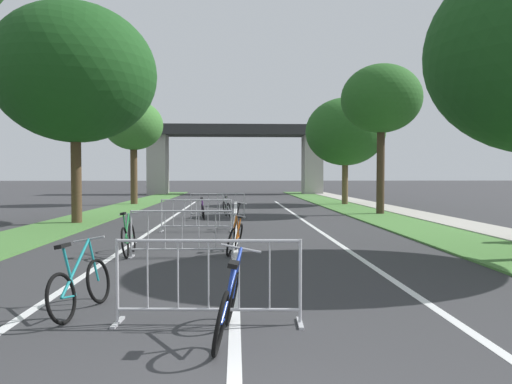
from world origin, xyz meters
TOP-DOWN VIEW (x-y plane):
  - grass_verge_left at (-6.20, 21.24)m, footprint 2.41×51.92m
  - grass_verge_right at (6.20, 21.24)m, footprint 2.41×51.92m
  - sidewalk_path_right at (8.24, 21.24)m, footprint 1.66×51.92m
  - lane_stripe_center at (0.00, 15.02)m, footprint 0.14×30.04m
  - lane_stripe_right_lane at (2.75, 15.02)m, footprint 0.14×30.04m
  - lane_stripe_left_lane at (-2.75, 15.02)m, footprint 0.14×30.04m
  - overpass_bridge at (0.00, 42.91)m, footprint 20.96×3.46m
  - tree_left_oak_near at (-5.96, 15.42)m, footprint 6.00×6.00m
  - tree_left_cypress_far at (-6.26, 26.95)m, footprint 3.60×3.60m
  - tree_right_pine_far at (6.70, 19.06)m, footprint 3.68×3.68m
  - tree_right_maple_mid at (6.73, 26.32)m, footprint 4.86×4.86m
  - crowd_barrier_nearest at (-0.32, 3.16)m, footprint 2.33×0.56m
  - crowd_barrier_second at (-1.18, 7.94)m, footprint 2.32×0.48m
  - crowd_barrier_third at (-1.26, 12.73)m, footprint 2.33×0.55m
  - crowd_barrier_fourth at (-0.76, 17.52)m, footprint 2.33×0.55m
  - bicycle_black_0 at (0.04, 13.16)m, footprint 0.48×1.73m
  - bicycle_blue_1 at (-0.08, 2.60)m, footprint 0.58×1.68m
  - bicycle_silver_2 at (-0.37, 17.99)m, footprint 0.72×1.72m
  - bicycle_orange_3 at (0.00, 8.47)m, footprint 0.48×1.68m
  - bicycle_purple_4 at (-1.35, 17.11)m, footprint 0.53×1.64m
  - bicycle_green_5 at (-2.45, 8.31)m, footprint 0.45×1.67m
  - bicycle_teal_6 at (-2.05, 3.70)m, footprint 0.49×1.62m

SIDE VIEW (x-z plane):
  - lane_stripe_center at x=0.00m, z-range 0.00..0.01m
  - lane_stripe_right_lane at x=2.75m, z-range 0.00..0.01m
  - lane_stripe_left_lane at x=-2.75m, z-range 0.00..0.01m
  - grass_verge_left at x=-6.20m, z-range 0.00..0.05m
  - grass_verge_right at x=6.20m, z-range 0.00..0.05m
  - sidewalk_path_right at x=8.24m, z-range 0.00..0.08m
  - bicycle_purple_4 at x=-1.35m, z-range -0.10..0.80m
  - bicycle_teal_6 at x=-2.05m, z-range -0.12..0.85m
  - bicycle_orange_3 at x=0.00m, z-range -0.13..0.86m
  - bicycle_blue_1 at x=-0.08m, z-range -0.13..0.88m
  - bicycle_silver_2 at x=-0.37m, z-range -0.13..0.89m
  - bicycle_black_0 at x=0.04m, z-range -0.12..0.88m
  - bicycle_green_5 at x=-2.45m, z-range -0.12..0.89m
  - crowd_barrier_nearest at x=-0.32m, z-range -0.01..1.04m
  - crowd_barrier_second at x=-1.18m, z-range -0.01..1.04m
  - crowd_barrier_third at x=-1.26m, z-range -0.01..1.04m
  - crowd_barrier_fourth at x=-0.76m, z-range -0.01..1.04m
  - tree_right_maple_mid at x=6.73m, z-range 1.20..7.75m
  - overpass_bridge at x=0.00m, z-range 1.47..8.01m
  - tree_left_cypress_far at x=-6.26m, z-range 1.64..8.08m
  - tree_right_pine_far at x=6.70m, z-range 1.85..8.75m
  - tree_left_oak_near at x=-5.96m, z-range 1.51..9.66m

